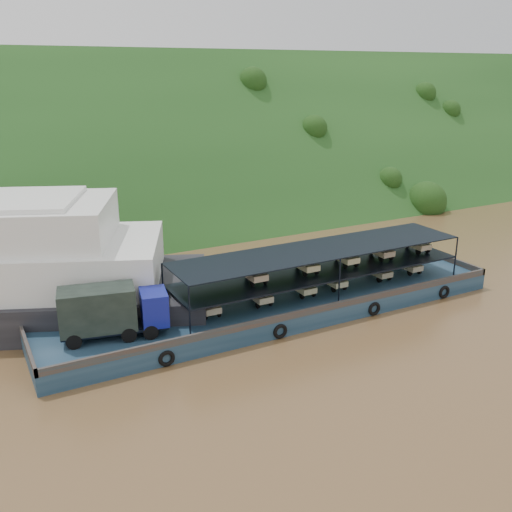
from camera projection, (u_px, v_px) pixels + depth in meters
name	position (u px, v px, depth m)	size (l,w,h in m)	color
ground	(297.00, 302.00, 44.43)	(160.00, 160.00, 0.00)	brown
hillside	(151.00, 208.00, 74.59)	(140.00, 28.00, 28.00)	#173915
cargo_barge	(268.00, 303.00, 41.37)	(35.00, 7.18, 4.55)	#122A3F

